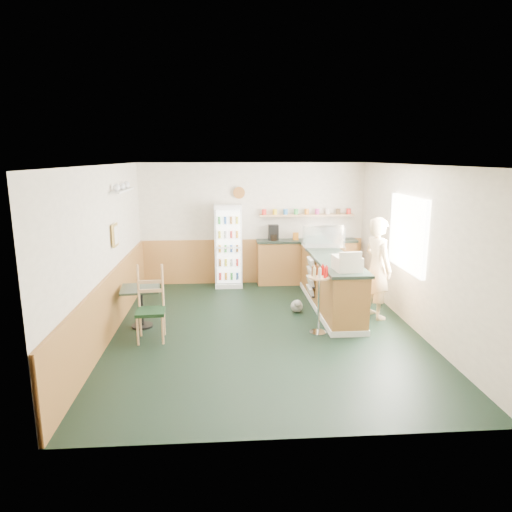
{
  "coord_description": "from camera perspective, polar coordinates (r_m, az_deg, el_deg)",
  "views": [
    {
      "loc": [
        -0.64,
        -7.12,
        2.82
      ],
      "look_at": [
        -0.09,
        0.6,
        1.13
      ],
      "focal_mm": 32.0,
      "sensor_mm": 36.0,
      "label": 1
    }
  ],
  "objects": [
    {
      "name": "cafe_chair",
      "position": [
        7.36,
        -12.99,
        -5.49
      ],
      "size": [
        0.46,
        0.46,
        1.17
      ],
      "rotation": [
        0.0,
        0.0,
        0.06
      ],
      "color": "black",
      "rests_on": "ground"
    },
    {
      "name": "cafe_table",
      "position": [
        7.91,
        -14.2,
        -5.28
      ],
      "size": [
        0.69,
        0.69,
        0.69
      ],
      "rotation": [
        0.0,
        0.0,
        0.11
      ],
      "color": "black",
      "rests_on": "ground"
    },
    {
      "name": "cash_register",
      "position": [
        7.57,
        11.31,
        -0.89
      ],
      "size": [
        0.44,
        0.46,
        0.23
      ],
      "primitive_type": "cube",
      "rotation": [
        0.0,
        0.0,
        0.09
      ],
      "color": "beige",
      "rests_on": "service_counter"
    },
    {
      "name": "condiment_stand",
      "position": [
        7.4,
        7.9,
        -4.23
      ],
      "size": [
        0.36,
        0.36,
        1.11
      ],
      "rotation": [
        0.0,
        0.0,
        0.03
      ],
      "color": "silver",
      "rests_on": "ground"
    },
    {
      "name": "back_counter",
      "position": [
        10.34,
        6.23,
        -0.46
      ],
      "size": [
        2.24,
        0.42,
        1.69
      ],
      "color": "#A86E36",
      "rests_on": "ground"
    },
    {
      "name": "service_counter",
      "position": [
        8.76,
        9.25,
        -3.5
      ],
      "size": [
        0.68,
        3.01,
        1.01
      ],
      "color": "#A86E36",
      "rests_on": "ground"
    },
    {
      "name": "dog_doorstop",
      "position": [
        8.5,
        5.13,
        -6.22
      ],
      "size": [
        0.23,
        0.29,
        0.27
      ],
      "rotation": [
        0.0,
        0.0,
        0.28
      ],
      "color": "gray",
      "rests_on": "ground"
    },
    {
      "name": "drinks_fridge",
      "position": [
        10.05,
        -3.49,
        1.27
      ],
      "size": [
        0.6,
        0.52,
        1.81
      ],
      "color": "white",
      "rests_on": "ground"
    },
    {
      "name": "display_case",
      "position": [
        9.26,
        8.42,
        2.32
      ],
      "size": [
        0.81,
        0.42,
        0.46
      ],
      "color": "silver",
      "rests_on": "service_counter"
    },
    {
      "name": "room_envelope",
      "position": [
        7.97,
        -1.03,
        2.92
      ],
      "size": [
        5.04,
        6.02,
        2.72
      ],
      "color": "beige",
      "rests_on": "ground"
    },
    {
      "name": "shopkeeper",
      "position": [
        8.32,
        14.94,
        -1.46
      ],
      "size": [
        0.58,
        0.7,
        1.81
      ],
      "primitive_type": "imported",
      "rotation": [
        0.0,
        0.0,
        1.85
      ],
      "color": "tan",
      "rests_on": "ground"
    },
    {
      "name": "ground",
      "position": [
        7.69,
        1.02,
        -9.24
      ],
      "size": [
        6.0,
        6.0,
        0.0
      ],
      "primitive_type": "plane",
      "color": "black",
      "rests_on": "ground"
    },
    {
      "name": "newspaper_rack",
      "position": [
        8.75,
        6.85,
        -2.61
      ],
      "size": [
        0.09,
        0.45,
        0.72
      ],
      "color": "black",
      "rests_on": "ground"
    }
  ]
}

